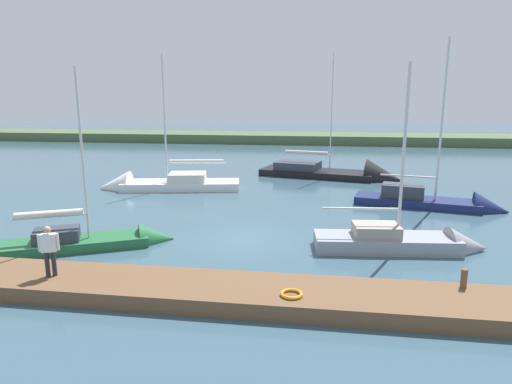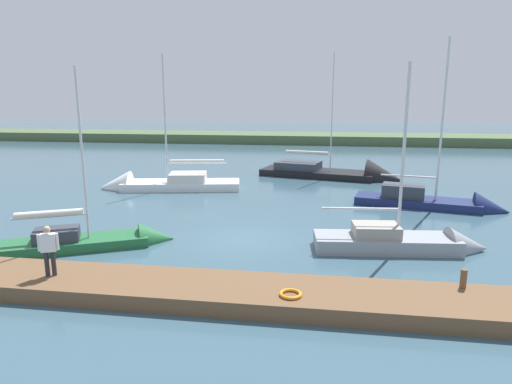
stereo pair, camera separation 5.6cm
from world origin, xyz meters
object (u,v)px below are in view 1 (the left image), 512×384
Objects in this scene: sailboat_inner_slip at (101,243)px; person_on_dock at (49,248)px; life_ring_buoy at (291,294)px; mooring_post_near at (464,278)px; sailboat_near_dock at (157,186)px; sailboat_mid_channel at (440,205)px; sailboat_behind_pier at (345,176)px; sailboat_outer_mooring at (410,245)px.

sailboat_inner_slip is 4.47m from person_on_dock.
life_ring_buoy is 9.41m from sailboat_inner_slip.
mooring_post_near is 0.07× the size of sailboat_inner_slip.
sailboat_near_dock is at bearing -44.20° from mooring_post_near.
sailboat_near_dock is at bearing -57.76° from life_ring_buoy.
life_ring_buoy is 0.07× the size of sailboat_mid_channel.
mooring_post_near is at bearing -39.77° from sailboat_inner_slip.
person_on_dock is at bearing 88.69° from sailboat_near_dock.
person_on_dock is (7.67, -0.34, 0.89)m from life_ring_buoy.
sailboat_mid_channel is at bearing 161.12° from sailboat_near_dock.
sailboat_inner_slip reaches higher than person_on_dock.
sailboat_near_dock is 5.99× the size of person_on_dock.
sailboat_behind_pier is at bearing 132.87° from person_on_dock.
sailboat_inner_slip is at bearing 89.31° from sailboat_near_dock.
sailboat_outer_mooring is 4.93× the size of person_on_dock.
life_ring_buoy is at bearing -106.64° from sailboat_mid_channel.
mooring_post_near is at bearing -165.70° from life_ring_buoy.
sailboat_behind_pier is at bearing -97.07° from life_ring_buoy.
sailboat_behind_pier is 14.22m from sailboat_near_dock.
mooring_post_near reaches higher than life_ring_buoy.
sailboat_near_dock reaches higher than person_on_dock.
mooring_post_near is 0.35× the size of person_on_dock.
sailboat_near_dock is (10.14, -16.08, -0.34)m from life_ring_buoy.
sailboat_near_dock is at bearing 139.64° from sailboat_outer_mooring.
sailboat_inner_slip is 11.65m from sailboat_near_dock.
mooring_post_near is 4.71m from sailboat_outer_mooring.
sailboat_behind_pier is at bearing 131.23° from sailboat_mid_channel.
mooring_post_near is 12.36m from sailboat_mid_channel.
life_ring_buoy is 0.07× the size of sailboat_near_dock.
sailboat_behind_pier reaches higher than mooring_post_near.
sailboat_behind_pier reaches higher than life_ring_buoy.
sailboat_near_dock is 15.98m from person_on_dock.
sailboat_behind_pier is at bearing 32.16° from sailboat_inner_slip.
person_on_dock is at bearing -126.71° from sailboat_mid_channel.
sailboat_near_dock reaches higher than mooring_post_near.
sailboat_mid_channel reaches higher than life_ring_buoy.
sailboat_behind_pier is 1.14× the size of sailboat_near_dock.
person_on_dock is (-2.47, 15.74, 1.23)m from sailboat_near_dock.
sailboat_mid_channel is 8.08m from sailboat_outer_mooring.
mooring_post_near is 21.22m from sailboat_near_dock.
sailboat_inner_slip is at bearing 165.68° from person_on_dock.
life_ring_buoy is at bearing -55.01° from sailboat_inner_slip.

